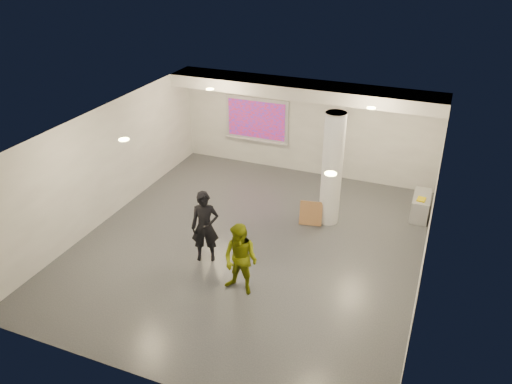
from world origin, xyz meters
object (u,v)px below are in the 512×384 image
at_px(credenza, 421,206).
at_px(woman, 205,227).
at_px(projection_screen, 257,120).
at_px(man, 241,260).
at_px(column, 332,170).

bearing_deg(credenza, woman, -139.30).
relative_size(projection_screen, credenza, 1.98).
relative_size(woman, man, 1.08).
distance_m(projection_screen, woman, 5.50).
bearing_deg(woman, column, 28.15).
xyz_separation_m(projection_screen, man, (2.11, -6.18, -0.72)).
relative_size(credenza, woman, 0.61).
bearing_deg(projection_screen, woman, -80.65).
xyz_separation_m(column, credenza, (2.22, 1.16, -1.19)).
distance_m(woman, man, 1.46).
xyz_separation_m(column, projection_screen, (-3.10, 2.65, 0.03)).
bearing_deg(credenza, man, -125.05).
relative_size(column, woman, 1.72).
height_order(projection_screen, woman, projection_screen).
bearing_deg(credenza, column, -153.06).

